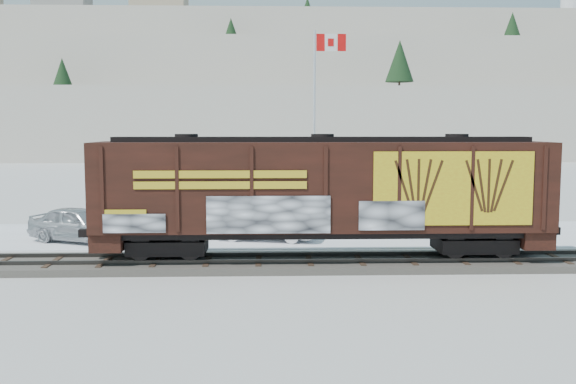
{
  "coord_description": "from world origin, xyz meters",
  "views": [
    {
      "loc": [
        -1.65,
        -25.05,
        5.5
      ],
      "look_at": [
        -0.74,
        3.0,
        2.67
      ],
      "focal_mm": 40.0,
      "sensor_mm": 36.0,
      "label": 1
    }
  ],
  "objects_px": {
    "hopper_railcar": "(322,190)",
    "car_silver": "(80,224)",
    "car_white": "(266,224)",
    "flagpole": "(316,151)",
    "car_dark": "(450,218)"
  },
  "relations": [
    {
      "from": "car_dark",
      "to": "car_silver",
      "type": "bearing_deg",
      "value": 74.58
    },
    {
      "from": "hopper_railcar",
      "to": "car_dark",
      "type": "height_order",
      "value": "hopper_railcar"
    },
    {
      "from": "flagpole",
      "to": "car_dark",
      "type": "height_order",
      "value": "flagpole"
    },
    {
      "from": "hopper_railcar",
      "to": "flagpole",
      "type": "distance_m",
      "value": 13.12
    },
    {
      "from": "flagpole",
      "to": "car_dark",
      "type": "relative_size",
      "value": 2.39
    },
    {
      "from": "hopper_railcar",
      "to": "car_white",
      "type": "bearing_deg",
      "value": 110.97
    },
    {
      "from": "flagpole",
      "to": "car_white",
      "type": "xyz_separation_m",
      "value": [
        -2.97,
        -7.26,
        -3.26
      ]
    },
    {
      "from": "hopper_railcar",
      "to": "flagpole",
      "type": "xyz_separation_m",
      "value": [
        0.74,
        13.06,
        1.06
      ]
    },
    {
      "from": "hopper_railcar",
      "to": "car_silver",
      "type": "distance_m",
      "value": 12.68
    },
    {
      "from": "hopper_railcar",
      "to": "car_silver",
      "type": "bearing_deg",
      "value": 153.23
    },
    {
      "from": "flagpole",
      "to": "car_white",
      "type": "height_order",
      "value": "flagpole"
    },
    {
      "from": "flagpole",
      "to": "car_white",
      "type": "distance_m",
      "value": 8.49
    },
    {
      "from": "hopper_railcar",
      "to": "car_white",
      "type": "distance_m",
      "value": 6.59
    },
    {
      "from": "car_silver",
      "to": "flagpole",
      "type": "bearing_deg",
      "value": -34.82
    },
    {
      "from": "car_silver",
      "to": "car_white",
      "type": "height_order",
      "value": "car_silver"
    }
  ]
}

